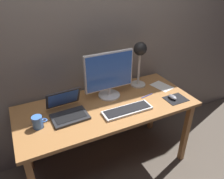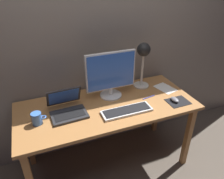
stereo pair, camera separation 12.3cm
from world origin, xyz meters
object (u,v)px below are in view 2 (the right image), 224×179
Objects in this scene: desk_lamp at (143,56)px; coffee_mug at (37,118)px; mouse at (175,100)px; laptop at (67,106)px; keyboard_main at (127,111)px; monitor at (111,74)px; pen at (149,97)px.

desk_lamp is 4.03× the size of coffee_mug.
mouse is at bearing -6.09° from coffee_mug.
laptop is 2.71× the size of coffee_mug.
keyboard_main is 0.59m from desk_lamp.
monitor is at bearing 95.65° from keyboard_main.
mouse is 0.24m from pen.
desk_lamp is 0.40m from pen.
keyboard_main is at bearing -84.35° from monitor.
monitor is 4.13× the size of coffee_mug.
monitor is 3.37× the size of pen.
laptop reaches higher than keyboard_main.
pen is at bearing -27.13° from monitor.
keyboard_main is 3.85× the size of coffee_mug.
mouse is at bearing -1.31° from keyboard_main.
mouse is at bearing -68.84° from desk_lamp.
desk_lamp is at bearing 79.84° from pen.
monitor is at bearing 14.83° from coffee_mug.
monitor reaches higher than keyboard_main.
monitor is at bearing 152.87° from pen.
monitor is 0.63m from mouse.
desk_lamp is at bearing 47.62° from keyboard_main.
coffee_mug is (-0.72, 0.12, 0.04)m from keyboard_main.
coffee_mug is (-1.06, -0.25, -0.28)m from desk_lamp.
coffee_mug is (-0.25, -0.08, -0.01)m from laptop.
laptop reaches higher than mouse.
pen is at bearing -4.34° from laptop.
coffee_mug is 1.02m from pen.
pen is (0.32, -0.17, -0.23)m from monitor.
laptop is (-0.44, -0.11, -0.18)m from monitor.
pen is (0.29, 0.14, -0.01)m from keyboard_main.
laptop is 0.67× the size of desk_lamp.
coffee_mug reaches higher than mouse.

